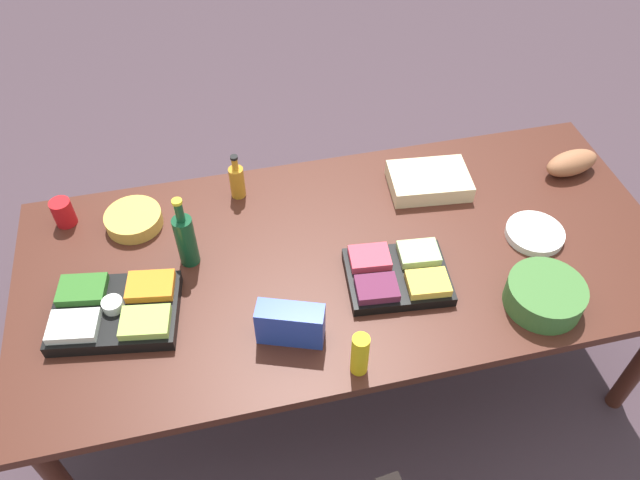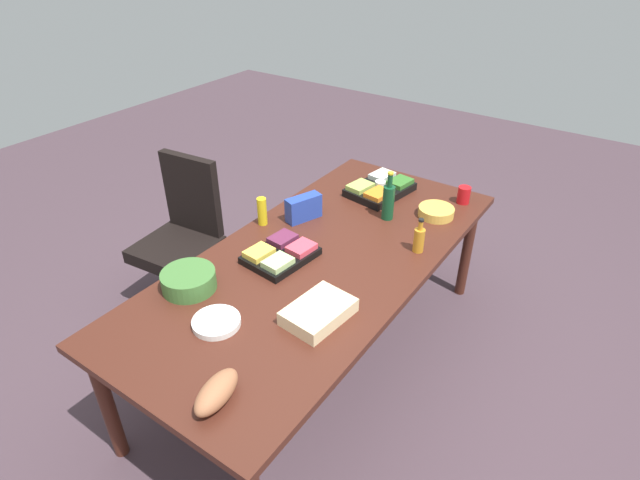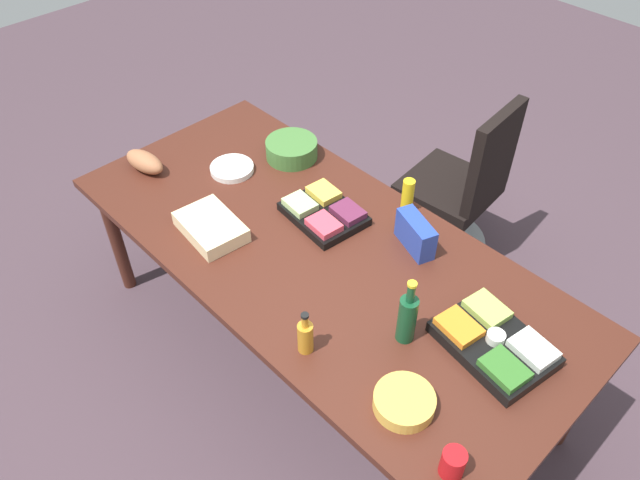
# 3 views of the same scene
# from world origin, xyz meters

# --- Properties ---
(ground_plane) EXTENTS (10.00, 10.00, 0.00)m
(ground_plane) POSITION_xyz_m (0.00, 0.00, 0.00)
(ground_plane) COLOR #48363E
(conference_table) EXTENTS (2.42, 1.10, 0.77)m
(conference_table) POSITION_xyz_m (0.00, 0.00, 0.70)
(conference_table) COLOR #472016
(conference_table) RESTS_ON ground
(office_chair) EXTENTS (0.56, 0.56, 1.03)m
(office_chair) POSITION_xyz_m (-0.03, 1.12, 0.39)
(office_chair) COLOR gray
(office_chair) RESTS_ON ground
(wine_bottle) EXTENTS (0.09, 0.09, 0.31)m
(wine_bottle) POSITION_xyz_m (0.57, -0.10, 0.88)
(wine_bottle) COLOR #124728
(wine_bottle) RESTS_ON conference_table
(sheet_cake) EXTENTS (0.34, 0.25, 0.07)m
(sheet_cake) POSITION_xyz_m (-0.42, -0.28, 0.80)
(sheet_cake) COLOR beige
(sheet_cake) RESTS_ON conference_table
(fruit_platter) EXTENTS (0.39, 0.32, 0.07)m
(fruit_platter) POSITION_xyz_m (-0.14, 0.16, 0.80)
(fruit_platter) COLOR black
(fruit_platter) RESTS_ON conference_table
(dressing_bottle) EXTENTS (0.07, 0.07, 0.20)m
(dressing_bottle) POSITION_xyz_m (0.35, -0.41, 0.84)
(dressing_bottle) COLOR orange
(dressing_bottle) RESTS_ON conference_table
(veggie_tray) EXTENTS (0.46, 0.36, 0.09)m
(veggie_tray) POSITION_xyz_m (0.84, 0.10, 0.80)
(veggie_tray) COLOR black
(veggie_tray) RESTS_ON conference_table
(red_solo_cup) EXTENTS (0.10, 0.10, 0.11)m
(red_solo_cup) POSITION_xyz_m (1.03, -0.41, 0.82)
(red_solo_cup) COLOR red
(red_solo_cup) RESTS_ON conference_table
(paper_plate_stack) EXTENTS (0.26, 0.26, 0.03)m
(paper_plate_stack) POSITION_xyz_m (-0.72, 0.07, 0.78)
(paper_plate_stack) COLOR white
(paper_plate_stack) RESTS_ON conference_table
(salad_bowl) EXTENTS (0.28, 0.28, 0.10)m
(salad_bowl) POSITION_xyz_m (-0.60, 0.37, 0.81)
(salad_bowl) COLOR #407234
(salad_bowl) RESTS_ON conference_table
(chip_bowl) EXTENTS (0.22, 0.22, 0.06)m
(chip_bowl) POSITION_xyz_m (0.77, -0.33, 0.80)
(chip_bowl) COLOR gold
(chip_bowl) RESTS_ON conference_table
(chip_bag_blue) EXTENTS (0.23, 0.15, 0.15)m
(chip_bag_blue) POSITION_xyz_m (0.28, 0.31, 0.84)
(chip_bag_blue) COLOR #2642AA
(chip_bag_blue) RESTS_ON conference_table
(mustard_bottle) EXTENTS (0.06, 0.06, 0.17)m
(mustard_bottle) POSITION_xyz_m (0.09, 0.48, 0.85)
(mustard_bottle) COLOR yellow
(mustard_bottle) RESTS_ON conference_table
(bread_loaf) EXTENTS (0.25, 0.15, 0.10)m
(bread_loaf) POSITION_xyz_m (-1.03, -0.24, 0.82)
(bread_loaf) COLOR #A66643
(bread_loaf) RESTS_ON conference_table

